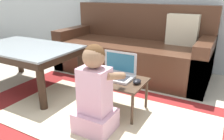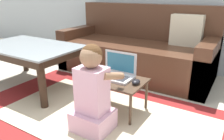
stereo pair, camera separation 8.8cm
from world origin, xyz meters
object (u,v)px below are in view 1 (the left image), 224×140
(laptop_desk, at_px, (115,83))
(laptop, at_px, (116,73))
(couch, at_px, (134,50))
(computer_mouse, at_px, (137,81))
(coffee_table, at_px, (26,52))
(person_seated, at_px, (95,94))

(laptop_desk, distance_m, laptop, 0.09)
(couch, bearing_deg, computer_mouse, -65.22)
(laptop, bearing_deg, computer_mouse, -11.73)
(laptop_desk, bearing_deg, couch, 104.79)
(coffee_table, relative_size, laptop, 3.49)
(person_seated, bearing_deg, coffee_table, 163.29)
(couch, bearing_deg, coffee_table, -127.81)
(couch, relative_size, coffee_table, 1.72)
(couch, distance_m, laptop_desk, 1.05)
(couch, bearing_deg, laptop, -75.58)
(coffee_table, bearing_deg, laptop_desk, 1.17)
(laptop_desk, xyz_separation_m, computer_mouse, (0.20, 0.00, 0.05))
(coffee_table, xyz_separation_m, laptop, (1.06, 0.07, -0.07))
(coffee_table, relative_size, computer_mouse, 12.25)
(couch, distance_m, laptop, 1.00)
(computer_mouse, distance_m, person_seated, 0.40)
(couch, xyz_separation_m, computer_mouse, (0.47, -1.02, 0.02))
(coffee_table, distance_m, person_seated, 1.15)
(computer_mouse, bearing_deg, person_seated, -117.33)
(couch, xyz_separation_m, coffee_table, (-0.81, -1.04, 0.11))
(coffee_table, xyz_separation_m, computer_mouse, (1.28, 0.02, -0.09))
(laptop, relative_size, person_seated, 0.47)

